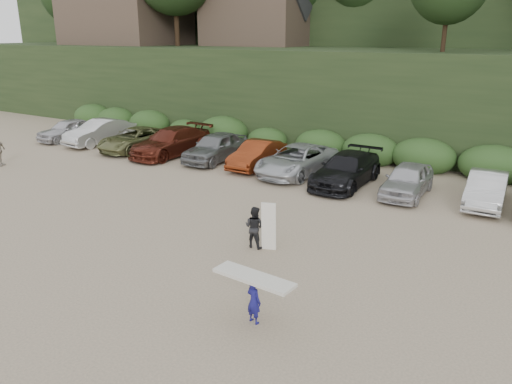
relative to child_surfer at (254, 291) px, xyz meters
The scene contains 4 objects.
ground 5.11m from the child_surfer, 145.77° to the left, with size 120.00×120.00×0.00m, color tan.
parked_cars 13.35m from the child_surfer, 106.51° to the left, with size 39.68×6.32×1.64m.
child_surfer is the anchor object (origin of this frame).
adult_surfer 4.67m from the child_surfer, 121.19° to the left, with size 1.19×0.57×1.72m.
Camera 1 is at (10.04, -12.24, 7.05)m, focal length 35.00 mm.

